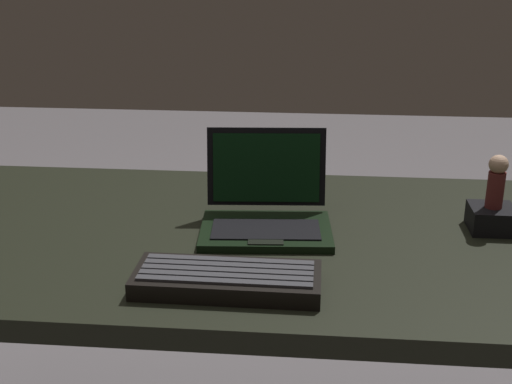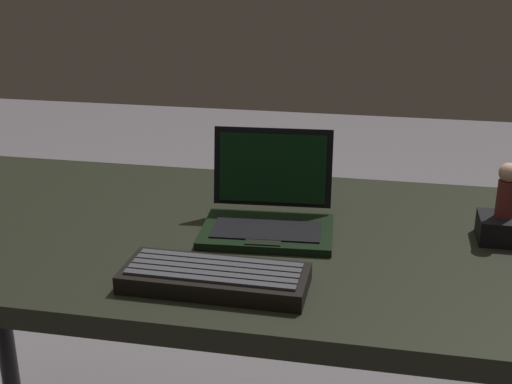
# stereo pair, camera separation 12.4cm
# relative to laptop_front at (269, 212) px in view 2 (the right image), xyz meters

# --- Properties ---
(desk) EXTENTS (1.60, 0.71, 0.73)m
(desk) POSITION_rel_laptop_front_xyz_m (-0.06, -0.02, -0.10)
(desk) COLOR black
(desk) RESTS_ON ground
(laptop_front) EXTENTS (0.26, 0.22, 0.18)m
(laptop_front) POSITION_rel_laptop_front_xyz_m (0.00, 0.00, 0.00)
(laptop_front) COLOR black
(laptop_front) RESTS_ON desk
(external_keyboard) EXTENTS (0.30, 0.12, 0.03)m
(external_keyboard) POSITION_rel_laptop_front_xyz_m (-0.04, -0.25, -0.02)
(external_keyboard) COLOR black
(external_keyboard) RESTS_ON desk
(figurine_stand) EXTENTS (0.08, 0.08, 0.05)m
(figurine_stand) POSITION_rel_laptop_front_xyz_m (0.43, 0.04, -0.01)
(figurine_stand) COLOR black
(figurine_stand) RESTS_ON desk
(figurine) EXTENTS (0.04, 0.04, 0.10)m
(figurine) POSITION_rel_laptop_front_xyz_m (0.43, 0.04, 0.07)
(figurine) COLOR maroon
(figurine) RESTS_ON figurine_stand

